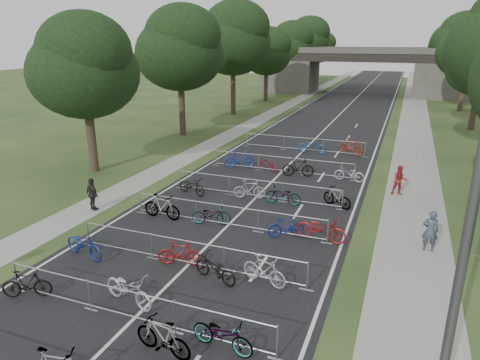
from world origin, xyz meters
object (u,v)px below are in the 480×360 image
at_px(lamppost, 462,276).
at_px(pedestrian_c, 92,194).
at_px(pedestrian_a, 430,231).
at_px(overpass_bridge, 362,71).
at_px(pedestrian_b, 400,181).

bearing_deg(lamppost, pedestrian_c, 151.16).
distance_m(lamppost, pedestrian_a, 10.45).
height_order(overpass_bridge, pedestrian_c, overpass_bridge).
distance_m(lamppost, pedestrian_b, 16.80).
relative_size(lamppost, pedestrian_a, 4.73).
distance_m(pedestrian_a, pedestrian_b, 6.66).
height_order(lamppost, pedestrian_c, lamppost).
relative_size(overpass_bridge, lamppost, 3.78).
bearing_deg(pedestrian_b, overpass_bridge, 86.18).
bearing_deg(pedestrian_a, pedestrian_c, -0.10).
xyz_separation_m(lamppost, pedestrian_b, (-1.15, 16.40, -3.46)).
relative_size(lamppost, pedestrian_c, 4.89).
bearing_deg(overpass_bridge, pedestrian_b, -81.24).
xyz_separation_m(pedestrian_a, pedestrian_b, (-1.35, 6.52, -0.05)).
bearing_deg(pedestrian_b, pedestrian_a, -90.84).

